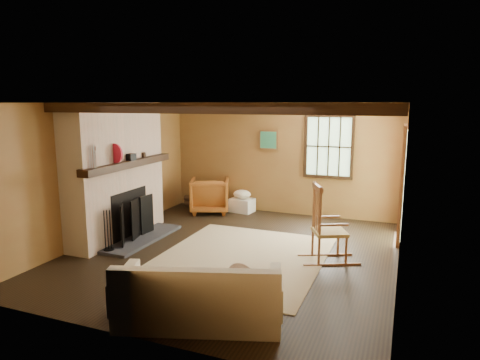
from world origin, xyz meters
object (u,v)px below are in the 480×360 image
at_px(sofa, 200,300).
at_px(laundry_basket, 242,205).
at_px(fireplace, 117,177).
at_px(rocking_chair, 327,229).
at_px(armchair, 210,195).

height_order(sofa, laundry_basket, sofa).
bearing_deg(fireplace, rocking_chair, 2.83).
xyz_separation_m(rocking_chair, laundry_basket, (-2.28, 2.31, -0.36)).
distance_m(laundry_basket, armchair, 0.75).
xyz_separation_m(laundry_basket, armchair, (-0.65, -0.28, 0.23)).
bearing_deg(armchair, sofa, 92.56).
height_order(fireplace, laundry_basket, fireplace).
height_order(laundry_basket, armchair, armchair).
distance_m(fireplace, armchair, 2.44).
height_order(rocking_chair, laundry_basket, rocking_chair).
distance_m(fireplace, laundry_basket, 3.01).
bearing_deg(laundry_basket, fireplace, -119.32).
xyz_separation_m(sofa, laundry_basket, (-1.32, 4.70, -0.11)).
bearing_deg(laundry_basket, armchair, -156.39).
xyz_separation_m(sofa, armchair, (-1.98, 4.42, 0.12)).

